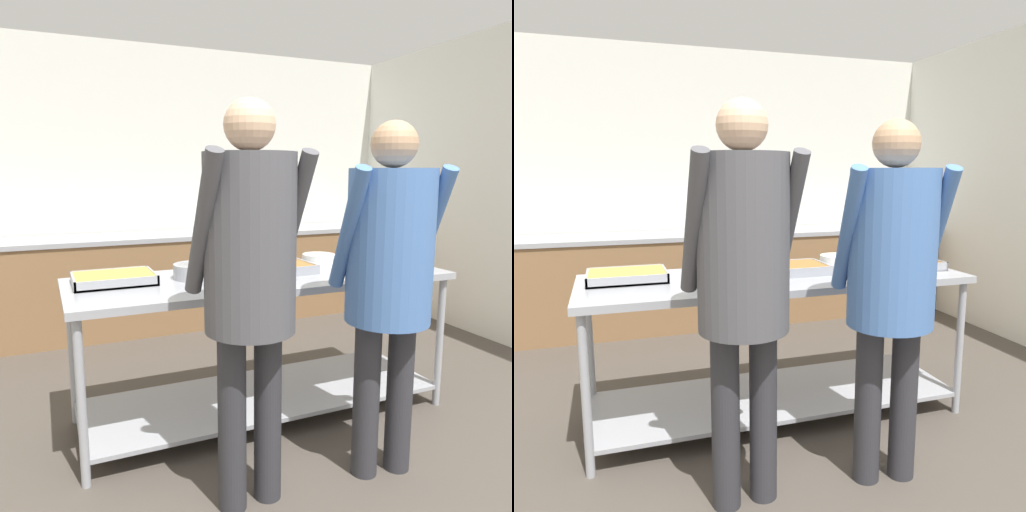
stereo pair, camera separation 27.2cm
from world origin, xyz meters
TOP-DOWN VIEW (x-y plane):
  - wall_rear at (0.00, 3.89)m, footprint 5.03×0.06m
  - wall_right at (2.49, 1.94)m, footprint 0.06×4.01m
  - back_counter at (-0.00, 3.52)m, footprint 4.87×0.65m
  - serving_counter at (0.07, 1.54)m, footprint 2.21×0.77m
  - serving_tray_greens at (-0.76, 1.67)m, footprint 0.43×0.32m
  - sauce_pan at (-0.32, 1.62)m, footprint 0.39×0.25m
  - serving_tray_roast at (0.15, 1.58)m, footprint 0.48×0.30m
  - plate_stack at (0.54, 1.70)m, footprint 0.23×0.23m
  - serving_tray_vegetables at (0.90, 1.49)m, footprint 0.43×0.32m
  - guest_serving_left at (0.36, 0.76)m, footprint 0.53×0.39m
  - guest_serving_right at (-0.32, 0.80)m, footprint 0.49×0.38m

SIDE VIEW (x-z plane):
  - back_counter at x=0.00m, z-range 0.00..0.89m
  - serving_counter at x=0.07m, z-range 0.15..1.01m
  - serving_tray_vegetables at x=0.90m, z-range 0.86..0.91m
  - serving_tray_greens at x=-0.76m, z-range 0.86..0.91m
  - serving_tray_roast at x=0.15m, z-range 0.86..0.91m
  - plate_stack at x=0.54m, z-range 0.86..0.93m
  - sauce_pan at x=-0.32m, z-range 0.86..0.95m
  - guest_serving_left at x=0.36m, z-range 0.19..1.88m
  - guest_serving_right at x=-0.32m, z-range 0.20..1.95m
  - wall_rear at x=0.00m, z-range 0.00..2.65m
  - wall_right at x=2.49m, z-range 0.00..2.65m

